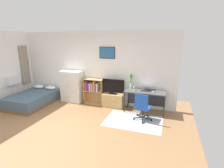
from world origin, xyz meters
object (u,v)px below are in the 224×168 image
dresser (72,86)px  office_chair (142,107)px  television (113,87)px  bed (33,98)px  bookshelf (93,89)px  computer_mouse (153,92)px  wine_glass (134,87)px  bamboo_vase (131,81)px  tv_stand (113,100)px  desk (145,94)px  laptop (146,89)px

dresser → office_chair: 3.00m
television → bed: bearing=-166.2°
bookshelf → computer_mouse: 2.29m
bookshelf → wine_glass: bookshelf is taller
bamboo_vase → bookshelf: bearing=-177.7°
bed → bookshelf: (2.13, 0.80, 0.36)m
tv_stand → bed: bearing=-165.8°
television → desk: size_ratio=0.61×
bookshelf → laptop: bookshelf is taller
tv_stand → bamboo_vase: 0.98m
tv_stand → desk: size_ratio=0.57×
bookshelf → laptop: size_ratio=2.16×
dresser → desk: dresser is taller
office_chair → tv_stand: bearing=154.5°
office_chair → bamboo_vase: bearing=130.5°
office_chair → computer_mouse: size_ratio=8.27×
bed → tv_stand: (2.98, 0.75, 0.03)m
dresser → desk: (2.87, -0.01, -0.01)m
desk → wine_glass: (-0.37, -0.14, 0.27)m
desk → office_chair: size_ratio=1.56×
bookshelf → laptop: (2.03, -0.09, 0.22)m
tv_stand → office_chair: (1.18, -0.79, 0.21)m
bookshelf → wine_glass: bearing=-7.3°
laptop → wine_glass: (-0.40, -0.12, 0.07)m
desk → television: bearing=-180.0°
office_chair → bamboo_vase: bamboo_vase is taller
dresser → television: dresser is taller
office_chair → laptop: bearing=98.3°
bookshelf → tv_stand: size_ratio=1.26×
computer_mouse → office_chair: bearing=-111.2°
computer_mouse → tv_stand: bearing=173.5°
bed → computer_mouse: computer_mouse is taller
bed → bookshelf: 2.31m
computer_mouse → desk: bearing=152.4°
bed → desk: desk is taller
television → office_chair: television is taller
desk → office_chair: bearing=-88.2°
desk → laptop: bearing=-39.8°
bookshelf → office_chair: bookshelf is taller
wine_glass → bookshelf: bearing=172.7°
desk → bed: bearing=-170.0°
bed → bookshelf: bearing=18.5°
office_chair → bamboo_vase: (-0.56, 0.90, 0.54)m
bed → laptop: size_ratio=4.38×
bed → television: (2.98, 0.73, 0.54)m
computer_mouse → wine_glass: (-0.64, -0.00, 0.12)m
bookshelf → office_chair: (2.03, -0.84, -0.12)m
television → computer_mouse: size_ratio=7.92×
bookshelf → desk: size_ratio=0.72×
tv_stand → television: (0.00, -0.02, 0.52)m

